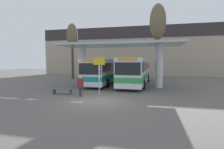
{
  "coord_description": "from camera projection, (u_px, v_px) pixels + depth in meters",
  "views": [
    {
      "loc": [
        3.84,
        -11.96,
        2.8
      ],
      "look_at": [
        0.0,
        4.25,
        1.6
      ],
      "focal_mm": 28.0,
      "sensor_mm": 36.0,
      "label": 1
    }
  ],
  "objects": [
    {
      "name": "ground_plane",
      "position": [
        99.0,
        100.0,
        12.69
      ],
      "size": [
        100.0,
        100.0,
        0.0
      ],
      "primitive_type": "plane",
      "color": "#605B56"
    },
    {
      "name": "waiting_bench_near_pillar",
      "position": [
        62.0,
        90.0,
        15.18
      ],
      "size": [
        1.98,
        0.44,
        0.46
      ],
      "color": "#4C5156",
      "rests_on": "ground_plane"
    },
    {
      "name": "info_sign_platform",
      "position": [
        99.0,
        69.0,
        13.71
      ],
      "size": [
        0.9,
        0.09,
        3.17
      ],
      "color": "gray",
      "rests_on": "ground_plane"
    },
    {
      "name": "townhouse_backdrop",
      "position": [
        134.0,
        47.0,
        35.14
      ],
      "size": [
        40.0,
        0.58,
        9.93
      ],
      "color": "tan",
      "rests_on": "ground_plane"
    },
    {
      "name": "station_canopy",
      "position": [
        119.0,
        51.0,
        19.91
      ],
      "size": [
        13.9,
        5.02,
        4.9
      ],
      "color": "silver",
      "rests_on": "ground_plane"
    },
    {
      "name": "poplar_tree_behind_right",
      "position": [
        158.0,
        23.0,
        26.37
      ],
      "size": [
        2.46,
        2.46,
        11.58
      ],
      "color": "#473A2B",
      "rests_on": "ground_plane"
    },
    {
      "name": "transit_bus_center_bay",
      "position": [
        136.0,
        70.0,
        21.74
      ],
      "size": [
        3.09,
        12.43,
        3.19
      ],
      "rotation": [
        0.0,
        0.0,
        3.11
      ],
      "color": "silver",
      "rests_on": "ground_plane"
    },
    {
      "name": "transit_bus_left_bay",
      "position": [
        105.0,
        70.0,
        22.9
      ],
      "size": [
        2.86,
        12.03,
        3.1
      ],
      "rotation": [
        0.0,
        0.0,
        3.16
      ],
      "color": "silver",
      "rests_on": "ground_plane"
    },
    {
      "name": "pedestrian_waiting",
      "position": [
        80.0,
        84.0,
        14.0
      ],
      "size": [
        0.61,
        0.32,
        1.64
      ],
      "rotation": [
        0.0,
        0.0,
        -0.19
      ],
      "color": "#333856",
      "rests_on": "ground_plane"
    },
    {
      "name": "poplar_tree_behind_left",
      "position": [
        72.0,
        37.0,
        28.27
      ],
      "size": [
        1.83,
        1.83,
        9.03
      ],
      "color": "#473A2B",
      "rests_on": "ground_plane"
    }
  ]
}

